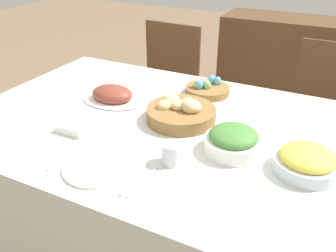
# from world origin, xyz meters

# --- Properties ---
(dining_table) EXTENTS (1.82, 1.11, 0.77)m
(dining_table) POSITION_xyz_m (0.00, 0.00, 0.38)
(dining_table) COLOR silver
(dining_table) RESTS_ON ground
(chair_far_right) EXTENTS (0.43, 0.43, 0.92)m
(chair_far_right) POSITION_xyz_m (0.52, 0.89, 0.50)
(chair_far_right) COLOR brown
(chair_far_right) RESTS_ON ground
(chair_far_left) EXTENTS (0.45, 0.45, 0.92)m
(chair_far_left) POSITION_xyz_m (-0.52, 0.89, 0.50)
(chair_far_left) COLOR brown
(chair_far_left) RESTS_ON ground
(sideboard) EXTENTS (1.24, 0.44, 0.86)m
(sideboard) POSITION_xyz_m (0.23, 1.85, 0.43)
(sideboard) COLOR brown
(sideboard) RESTS_ON ground
(bread_basket) EXTENTS (0.29, 0.29, 0.10)m
(bread_basket) POSITION_xyz_m (-0.01, 0.05, 0.80)
(bread_basket) COLOR olive
(bread_basket) RESTS_ON dining_table
(egg_basket) EXTENTS (0.21, 0.21, 0.08)m
(egg_basket) POSITION_xyz_m (-0.01, 0.36, 0.79)
(egg_basket) COLOR olive
(egg_basket) RESTS_ON dining_table
(ham_platter) EXTENTS (0.30, 0.21, 0.08)m
(ham_platter) POSITION_xyz_m (-0.38, 0.09, 0.79)
(ham_platter) COLOR white
(ham_platter) RESTS_ON dining_table
(pineapple_bowl) EXTENTS (0.21, 0.21, 0.09)m
(pineapple_bowl) POSITION_xyz_m (0.51, -0.09, 0.81)
(pineapple_bowl) COLOR silver
(pineapple_bowl) RESTS_ON dining_table
(green_salad_bowl) EXTENTS (0.20, 0.20, 0.10)m
(green_salad_bowl) POSITION_xyz_m (0.25, -0.08, 0.81)
(green_salad_bowl) COLOR white
(green_salad_bowl) RESTS_ON dining_table
(dinner_plate) EXTENTS (0.23, 0.23, 0.01)m
(dinner_plate) POSITION_xyz_m (-0.12, -0.38, 0.77)
(dinner_plate) COLOR white
(dinner_plate) RESTS_ON dining_table
(fork) EXTENTS (0.02, 0.18, 0.00)m
(fork) POSITION_xyz_m (-0.26, -0.38, 0.77)
(fork) COLOR silver
(fork) RESTS_ON dining_table
(knife) EXTENTS (0.02, 0.18, 0.00)m
(knife) POSITION_xyz_m (0.03, -0.38, 0.77)
(knife) COLOR silver
(knife) RESTS_ON dining_table
(spoon) EXTENTS (0.02, 0.18, 0.00)m
(spoon) POSITION_xyz_m (0.06, -0.38, 0.77)
(spoon) COLOR silver
(spoon) RESTS_ON dining_table
(drinking_cup) EXTENTS (0.07, 0.07, 0.08)m
(drinking_cup) POSITION_xyz_m (0.09, -0.25, 0.80)
(drinking_cup) COLOR silver
(drinking_cup) RESTS_ON dining_table
(butter_dish) EXTENTS (0.12, 0.07, 0.03)m
(butter_dish) POSITION_xyz_m (-0.35, -0.23, 0.78)
(butter_dish) COLOR white
(butter_dish) RESTS_ON dining_table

